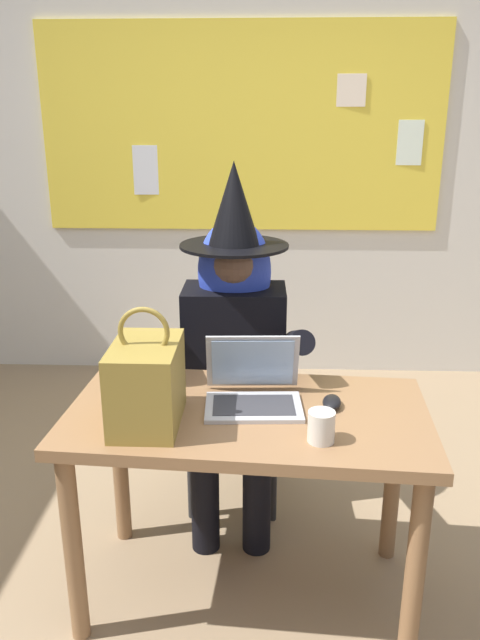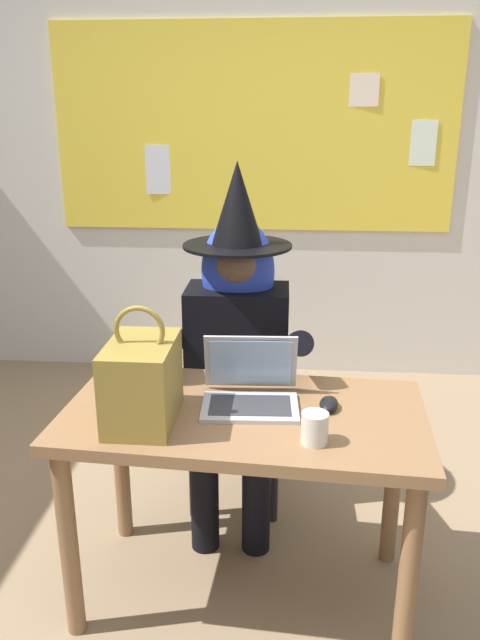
{
  "view_description": "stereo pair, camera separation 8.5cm",
  "coord_description": "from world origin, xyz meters",
  "px_view_note": "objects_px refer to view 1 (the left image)",
  "views": [
    {
      "loc": [
        0.15,
        -1.76,
        1.64
      ],
      "look_at": [
        0.06,
        0.34,
        0.93
      ],
      "focal_mm": 34.65,
      "sensor_mm": 36.0,
      "label": 1
    },
    {
      "loc": [
        0.23,
        -1.75,
        1.64
      ],
      "look_at": [
        0.06,
        0.34,
        0.93
      ],
      "focal_mm": 34.65,
      "sensor_mm": 36.0,
      "label": 2
    }
  ],
  "objects_px": {
    "chair_at_desk": "(235,386)",
    "coffee_mug": "(321,427)",
    "handbag": "(146,383)",
    "computer_mouse": "(332,402)",
    "person_costumed": "(234,332)",
    "desk_main": "(247,441)",
    "laptop": "(253,389)"
  },
  "relations": [
    {
      "from": "computer_mouse",
      "to": "coffee_mug",
      "type": "bearing_deg",
      "value": -95.35
    },
    {
      "from": "desk_main",
      "to": "computer_mouse",
      "type": "distance_m",
      "value": 0.31
    },
    {
      "from": "laptop",
      "to": "coffee_mug",
      "type": "xyz_separation_m",
      "value": [
        0.2,
        -0.25,
        -0.0
      ]
    },
    {
      "from": "person_costumed",
      "to": "coffee_mug",
      "type": "distance_m",
      "value": 0.8
    },
    {
      "from": "handbag",
      "to": "coffee_mug",
      "type": "xyz_separation_m",
      "value": [
        0.53,
        -0.09,
        -0.09
      ]
    },
    {
      "from": "chair_at_desk",
      "to": "computer_mouse",
      "type": "xyz_separation_m",
      "value": [
        0.35,
        -0.64,
        0.24
      ]
    },
    {
      "from": "laptop",
      "to": "person_costumed",
      "type": "bearing_deg",
      "value": 97.29
    },
    {
      "from": "handbag",
      "to": "chair_at_desk",
      "type": "bearing_deg",
      "value": 73.04
    },
    {
      "from": "desk_main",
      "to": "coffee_mug",
      "type": "height_order",
      "value": "coffee_mug"
    },
    {
      "from": "person_costumed",
      "to": "coffee_mug",
      "type": "xyz_separation_m",
      "value": [
        0.29,
        -0.74,
        -0.02
      ]
    },
    {
      "from": "handbag",
      "to": "coffee_mug",
      "type": "relative_size",
      "value": 3.98
    },
    {
      "from": "chair_at_desk",
      "to": "handbag",
      "type": "height_order",
      "value": "handbag"
    },
    {
      "from": "handbag",
      "to": "coffee_mug",
      "type": "bearing_deg",
      "value": -10.11
    },
    {
      "from": "chair_at_desk",
      "to": "person_costumed",
      "type": "distance_m",
      "value": 0.32
    },
    {
      "from": "desk_main",
      "to": "person_costumed",
      "type": "height_order",
      "value": "person_costumed"
    },
    {
      "from": "chair_at_desk",
      "to": "handbag",
      "type": "distance_m",
      "value": 0.88
    },
    {
      "from": "desk_main",
      "to": "computer_mouse",
      "type": "height_order",
      "value": "computer_mouse"
    },
    {
      "from": "person_costumed",
      "to": "computer_mouse",
      "type": "distance_m",
      "value": 0.63
    },
    {
      "from": "chair_at_desk",
      "to": "computer_mouse",
      "type": "distance_m",
      "value": 0.77
    },
    {
      "from": "desk_main",
      "to": "chair_at_desk",
      "type": "bearing_deg",
      "value": 96.07
    },
    {
      "from": "handbag",
      "to": "desk_main",
      "type": "bearing_deg",
      "value": 17.12
    },
    {
      "from": "coffee_mug",
      "to": "desk_main",
      "type": "bearing_deg",
      "value": 139.53
    },
    {
      "from": "desk_main",
      "to": "handbag",
      "type": "distance_m",
      "value": 0.4
    },
    {
      "from": "computer_mouse",
      "to": "handbag",
      "type": "height_order",
      "value": "handbag"
    },
    {
      "from": "chair_at_desk",
      "to": "coffee_mug",
      "type": "distance_m",
      "value": 0.95
    },
    {
      "from": "coffee_mug",
      "to": "chair_at_desk",
      "type": "bearing_deg",
      "value": 108.72
    },
    {
      "from": "person_costumed",
      "to": "handbag",
      "type": "relative_size",
      "value": 3.89
    },
    {
      "from": "desk_main",
      "to": "computer_mouse",
      "type": "xyz_separation_m",
      "value": [
        0.28,
        0.04,
        0.13
      ]
    },
    {
      "from": "desk_main",
      "to": "computer_mouse",
      "type": "bearing_deg",
      "value": 7.36
    },
    {
      "from": "coffee_mug",
      "to": "handbag",
      "type": "bearing_deg",
      "value": 169.89
    },
    {
      "from": "chair_at_desk",
      "to": "computer_mouse",
      "type": "relative_size",
      "value": 8.6
    },
    {
      "from": "handbag",
      "to": "laptop",
      "type": "bearing_deg",
      "value": 25.5
    }
  ]
}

